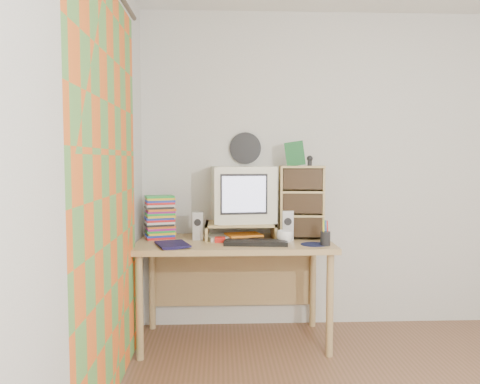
{
  "coord_description": "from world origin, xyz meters",
  "views": [
    {
      "loc": [
        -1.13,
        -1.98,
        1.34
      ],
      "look_at": [
        -0.99,
        1.33,
        1.11
      ],
      "focal_mm": 35.0,
      "sensor_mm": 36.0,
      "label": 1
    }
  ],
  "objects": [
    {
      "name": "crt_monitor",
      "position": [
        -0.96,
        1.53,
        1.08
      ],
      "size": [
        0.49,
        0.49,
        0.42
      ],
      "primitive_type": "cube",
      "rotation": [
        0.0,
        0.0,
        0.13
      ],
      "color": "silver",
      "rests_on": "monitor_riser"
    },
    {
      "name": "speaker_right",
      "position": [
        -0.64,
        1.4,
        0.86
      ],
      "size": [
        0.09,
        0.09,
        0.22
      ],
      "primitive_type": "cube",
      "rotation": [
        0.0,
        0.0,
        0.06
      ],
      "color": "#B3B3B8",
      "rests_on": "desk"
    },
    {
      "name": "game_box",
      "position": [
        -0.57,
        1.47,
        1.38
      ],
      "size": [
        0.14,
        0.05,
        0.18
      ],
      "primitive_type": "cube",
      "rotation": [
        0.0,
        0.0,
        -0.19
      ],
      "color": "#1B5E2C",
      "rests_on": "cd_rack"
    },
    {
      "name": "mousepad",
      "position": [
        -0.48,
        1.2,
        0.75
      ],
      "size": [
        0.23,
        0.23,
        0.0
      ],
      "primitive_type": "cylinder",
      "rotation": [
        0.0,
        0.0,
        0.31
      ],
      "color": "black",
      "rests_on": "desk"
    },
    {
      "name": "wall_disc",
      "position": [
        -0.93,
        1.73,
        1.43
      ],
      "size": [
        0.25,
        0.02,
        0.25
      ],
      "primitive_type": "cylinder",
      "rotation": [
        1.57,
        0.0,
        0.0
      ],
      "color": "black",
      "rests_on": "back_wall"
    },
    {
      "name": "left_wall",
      "position": [
        -1.75,
        0.0,
        1.25
      ],
      "size": [
        0.0,
        3.5,
        3.5
      ],
      "primitive_type": "plane",
      "rotation": [
        1.57,
        0.0,
        1.57
      ],
      "color": "silver",
      "rests_on": "floor"
    },
    {
      "name": "keyboard",
      "position": [
        -0.88,
        1.21,
        0.76
      ],
      "size": [
        0.45,
        0.19,
        0.03
      ],
      "primitive_type": "cube",
      "rotation": [
        0.0,
        0.0,
        -0.11
      ],
      "color": "black",
      "rests_on": "desk"
    },
    {
      "name": "cd_rack",
      "position": [
        -0.52,
        1.46,
        1.02
      ],
      "size": [
        0.34,
        0.21,
        0.54
      ],
      "primitive_type": "cube",
      "rotation": [
        0.0,
        0.0,
        -0.11
      ],
      "color": "tan",
      "rests_on": "desk"
    },
    {
      "name": "diary",
      "position": [
        -1.55,
        1.15,
        0.77
      ],
      "size": [
        0.29,
        0.25,
        0.05
      ],
      "primitive_type": "imported",
      "rotation": [
        0.0,
        0.0,
        0.33
      ],
      "color": "#14103B",
      "rests_on": "desk"
    },
    {
      "name": "desk",
      "position": [
        -1.03,
        1.44,
        0.62
      ],
      "size": [
        1.4,
        0.7,
        0.75
      ],
      "color": "tan",
      "rests_on": "floor"
    },
    {
      "name": "monitor_riser",
      "position": [
        -0.98,
        1.48,
        0.84
      ],
      "size": [
        0.52,
        0.3,
        0.12
      ],
      "color": "tan",
      "rests_on": "desk"
    },
    {
      "name": "mug",
      "position": [
        -0.68,
        1.26,
        0.8
      ],
      "size": [
        0.14,
        0.14,
        0.09
      ],
      "primitive_type": "imported",
      "rotation": [
        0.0,
        0.0,
        0.21
      ],
      "color": "white",
      "rests_on": "desk"
    },
    {
      "name": "speaker_left",
      "position": [
        -1.3,
        1.45,
        0.85
      ],
      "size": [
        0.08,
        0.08,
        0.2
      ],
      "primitive_type": "cube",
      "rotation": [
        0.0,
        0.0,
        0.03
      ],
      "color": "#B3B3B8",
      "rests_on": "desk"
    },
    {
      "name": "dvd_stack",
      "position": [
        -1.58,
        1.51,
        0.89
      ],
      "size": [
        0.24,
        0.2,
        0.29
      ],
      "primitive_type": null,
      "rotation": [
        0.0,
        0.0,
        0.29
      ],
      "color": "brown",
      "rests_on": "desk"
    },
    {
      "name": "back_wall",
      "position": [
        0.0,
        1.75,
        1.25
      ],
      "size": [
        3.5,
        0.0,
        3.5
      ],
      "primitive_type": "plane",
      "rotation": [
        1.57,
        0.0,
        0.0
      ],
      "color": "silver",
      "rests_on": "floor"
    },
    {
      "name": "red_box",
      "position": [
        -1.13,
        1.32,
        0.77
      ],
      "size": [
        0.08,
        0.05,
        0.04
      ],
      "primitive_type": "cube",
      "rotation": [
        0.0,
        0.0,
        0.02
      ],
      "color": "red",
      "rests_on": "desk"
    },
    {
      "name": "papers",
      "position": [
        -1.04,
        1.46,
        0.77
      ],
      "size": [
        0.33,
        0.28,
        0.04
      ],
      "primitive_type": null,
      "rotation": [
        0.0,
        0.0,
        0.27
      ],
      "color": "beige",
      "rests_on": "desk"
    },
    {
      "name": "curtain",
      "position": [
        -1.71,
        0.48,
        1.15
      ],
      "size": [
        0.0,
        2.2,
        2.2
      ],
      "primitive_type": "plane",
      "rotation": [
        1.57,
        0.0,
        1.57
      ],
      "color": "orange",
      "rests_on": "left_wall"
    },
    {
      "name": "webcam",
      "position": [
        -0.47,
        1.43,
        1.33
      ],
      "size": [
        0.05,
        0.05,
        0.08
      ],
      "primitive_type": null,
      "rotation": [
        0.0,
        0.0,
        0.01
      ],
      "color": "black",
      "rests_on": "cd_rack"
    },
    {
      "name": "pen_cup",
      "position": [
        -0.41,
        1.16,
        0.82
      ],
      "size": [
        0.07,
        0.07,
        0.13
      ],
      "primitive_type": null,
      "rotation": [
        0.0,
        0.0,
        -0.05
      ],
      "color": "black",
      "rests_on": "desk"
    }
  ]
}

